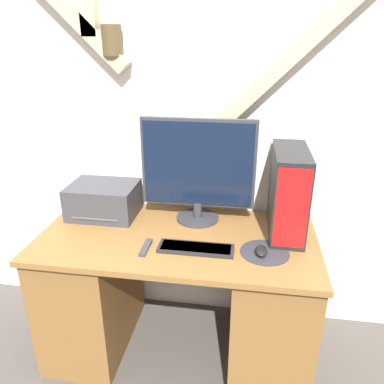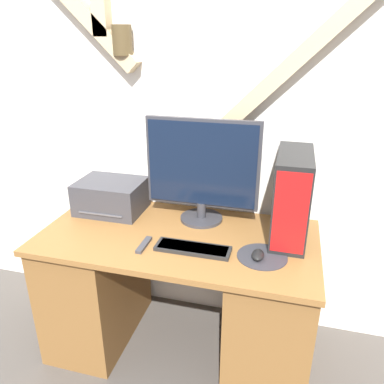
% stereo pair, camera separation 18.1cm
% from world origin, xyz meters
% --- Properties ---
extents(wall_back, '(6.40, 0.15, 3.00)m').
position_xyz_m(wall_back, '(-0.01, 0.77, 1.36)').
color(wall_back, white).
rests_on(wall_back, ground_plane).
extents(desk, '(1.42, 0.72, 0.75)m').
position_xyz_m(desk, '(0.00, 0.36, 0.39)').
color(desk, brown).
rests_on(desk, ground_plane).
extents(monitor, '(0.61, 0.23, 0.56)m').
position_xyz_m(monitor, '(0.08, 0.56, 1.04)').
color(monitor, '#333338').
rests_on(monitor, desk).
extents(keyboard, '(0.36, 0.11, 0.02)m').
position_xyz_m(keyboard, '(0.12, 0.23, 0.76)').
color(keyboard, black).
rests_on(keyboard, desk).
extents(mousepad, '(0.23, 0.23, 0.00)m').
position_xyz_m(mousepad, '(0.44, 0.26, 0.75)').
color(mousepad, '#2D2D33').
rests_on(mousepad, desk).
extents(mouse, '(0.06, 0.09, 0.03)m').
position_xyz_m(mouse, '(0.42, 0.24, 0.77)').
color(mouse, black).
rests_on(mouse, mousepad).
extents(computer_tower, '(0.17, 0.42, 0.44)m').
position_xyz_m(computer_tower, '(0.55, 0.50, 0.96)').
color(computer_tower, black).
rests_on(computer_tower, desk).
extents(printer, '(0.37, 0.29, 0.18)m').
position_xyz_m(printer, '(-0.46, 0.54, 0.84)').
color(printer, '#38383D').
rests_on(printer, desk).
extents(remote_control, '(0.03, 0.15, 0.02)m').
position_xyz_m(remote_control, '(-0.12, 0.21, 0.75)').
color(remote_control, '#38383D').
rests_on(remote_control, desk).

